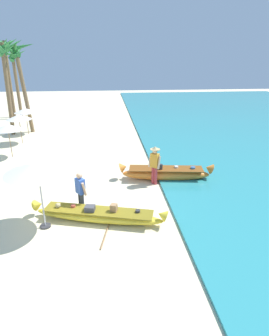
{
  "coord_description": "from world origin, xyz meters",
  "views": [
    {
      "loc": [
        0.95,
        -9.05,
        5.39
      ],
      "look_at": [
        2.07,
        2.13,
        0.9
      ],
      "focal_mm": 29.92,
      "sensor_mm": 36.0,
      "label": 1
    }
  ],
  "objects_px": {
    "palm_tree_tall_inland": "(4,57)",
    "palm_tree_mid_cluster": "(18,62)",
    "paddle": "(107,229)",
    "palm_tree_leaning_seaward": "(13,64)",
    "boat_yellow_foreground": "(98,215)",
    "palm_tree_far_behind": "(5,54)",
    "patio_umbrella_large": "(38,168)",
    "boat_orange_midground": "(166,173)",
    "person_tourist_customer": "(81,191)",
    "person_vendor_hatted": "(155,163)"
  },
  "relations": [
    {
      "from": "boat_yellow_foreground",
      "to": "palm_tree_mid_cluster",
      "type": "xyz_separation_m",
      "value": [
        -5.62,
        13.16,
        4.8
      ]
    },
    {
      "from": "palm_tree_far_behind",
      "to": "paddle",
      "type": "relative_size",
      "value": 4.27
    },
    {
      "from": "palm_tree_tall_inland",
      "to": "palm_tree_leaning_seaward",
      "type": "bearing_deg",
      "value": 101.55
    },
    {
      "from": "palm_tree_mid_cluster",
      "to": "palm_tree_leaning_seaward",
      "type": "bearing_deg",
      "value": 109.79
    },
    {
      "from": "person_tourist_customer",
      "to": "palm_tree_leaning_seaward",
      "type": "xyz_separation_m",
      "value": [
        -6.93,
        17.86,
        3.88
      ]
    },
    {
      "from": "palm_tree_far_behind",
      "to": "palm_tree_leaning_seaward",
      "type": "bearing_deg",
      "value": -43.23
    },
    {
      "from": "patio_umbrella_large",
      "to": "palm_tree_mid_cluster",
      "type": "xyz_separation_m",
      "value": [
        -3.83,
        13.35,
        2.9
      ]
    },
    {
      "from": "person_tourist_customer",
      "to": "palm_tree_mid_cluster",
      "type": "xyz_separation_m",
      "value": [
        -5.0,
        12.5,
        4.15
      ]
    },
    {
      "from": "patio_umbrella_large",
      "to": "palm_tree_far_behind",
      "type": "bearing_deg",
      "value": 108.59
    },
    {
      "from": "person_vendor_hatted",
      "to": "palm_tree_far_behind",
      "type": "bearing_deg",
      "value": 123.34
    },
    {
      "from": "person_tourist_customer",
      "to": "palm_tree_far_behind",
      "type": "distance_m",
      "value": 20.67
    },
    {
      "from": "patio_umbrella_large",
      "to": "palm_tree_far_behind",
      "type": "distance_m",
      "value": 20.8
    },
    {
      "from": "patio_umbrella_large",
      "to": "paddle",
      "type": "relative_size",
      "value": 1.41
    },
    {
      "from": "patio_umbrella_large",
      "to": "palm_tree_leaning_seaward",
      "type": "xyz_separation_m",
      "value": [
        -5.76,
        18.7,
        2.64
      ]
    },
    {
      "from": "palm_tree_leaning_seaward",
      "to": "palm_tree_far_behind",
      "type": "height_order",
      "value": "palm_tree_far_behind"
    },
    {
      "from": "person_vendor_hatted",
      "to": "paddle",
      "type": "xyz_separation_m",
      "value": [
        -2.16,
        -3.46,
        -1.0
      ]
    },
    {
      "from": "person_vendor_hatted",
      "to": "person_tourist_customer",
      "type": "relative_size",
      "value": 1.12
    },
    {
      "from": "palm_tree_mid_cluster",
      "to": "paddle",
      "type": "bearing_deg",
      "value": -66.74
    },
    {
      "from": "palm_tree_leaning_seaward",
      "to": "boat_orange_midground",
      "type": "bearing_deg",
      "value": -55.15
    },
    {
      "from": "boat_yellow_foreground",
      "to": "palm_tree_tall_inland",
      "type": "height_order",
      "value": "palm_tree_tall_inland"
    },
    {
      "from": "boat_orange_midground",
      "to": "person_vendor_hatted",
      "type": "bearing_deg",
      "value": -146.39
    },
    {
      "from": "person_vendor_hatted",
      "to": "person_tourist_customer",
      "type": "distance_m",
      "value": 3.78
    },
    {
      "from": "person_vendor_hatted",
      "to": "palm_tree_far_behind",
      "type": "xyz_separation_m",
      "value": [
        -10.78,
        16.38,
        4.6
      ]
    },
    {
      "from": "person_tourist_customer",
      "to": "patio_umbrella_large",
      "type": "height_order",
      "value": "patio_umbrella_large"
    },
    {
      "from": "palm_tree_tall_inland",
      "to": "palm_tree_leaning_seaward",
      "type": "distance_m",
      "value": 6.09
    },
    {
      "from": "palm_tree_mid_cluster",
      "to": "paddle",
      "type": "distance_m",
      "value": 15.8
    },
    {
      "from": "paddle",
      "to": "palm_tree_mid_cluster",
      "type": "bearing_deg",
      "value": 113.26
    },
    {
      "from": "palm_tree_tall_inland",
      "to": "paddle",
      "type": "xyz_separation_m",
      "value": [
        6.63,
        -13.18,
        -5.33
      ]
    },
    {
      "from": "palm_tree_leaning_seaward",
      "to": "paddle",
      "type": "xyz_separation_m",
      "value": [
        7.84,
        -19.12,
        -4.75
      ]
    },
    {
      "from": "person_tourist_customer",
      "to": "boat_yellow_foreground",
      "type": "bearing_deg",
      "value": -46.74
    },
    {
      "from": "boat_yellow_foreground",
      "to": "palm_tree_far_behind",
      "type": "distance_m",
      "value": 21.65
    },
    {
      "from": "palm_tree_leaning_seaward",
      "to": "palm_tree_tall_inland",
      "type": "bearing_deg",
      "value": -78.45
    },
    {
      "from": "palm_tree_tall_inland",
      "to": "palm_tree_far_behind",
      "type": "height_order",
      "value": "palm_tree_far_behind"
    },
    {
      "from": "person_vendor_hatted",
      "to": "person_tourist_customer",
      "type": "bearing_deg",
      "value": -144.34
    },
    {
      "from": "palm_tree_mid_cluster",
      "to": "paddle",
      "type": "relative_size",
      "value": 3.92
    },
    {
      "from": "palm_tree_mid_cluster",
      "to": "boat_orange_midground",
      "type": "bearing_deg",
      "value": -48.7
    },
    {
      "from": "boat_yellow_foreground",
      "to": "palm_tree_leaning_seaward",
      "type": "height_order",
      "value": "palm_tree_leaning_seaward"
    },
    {
      "from": "boat_orange_midground",
      "to": "palm_tree_mid_cluster",
      "type": "xyz_separation_m",
      "value": [
        -8.69,
        9.89,
        4.73
      ]
    },
    {
      "from": "boat_yellow_foreground",
      "to": "person_vendor_hatted",
      "type": "relative_size",
      "value": 2.68
    },
    {
      "from": "boat_orange_midground",
      "to": "patio_umbrella_large",
      "type": "height_order",
      "value": "patio_umbrella_large"
    },
    {
      "from": "boat_orange_midground",
      "to": "patio_umbrella_large",
      "type": "distance_m",
      "value": 6.24
    },
    {
      "from": "boat_orange_midground",
      "to": "paddle",
      "type": "height_order",
      "value": "boat_orange_midground"
    },
    {
      "from": "person_vendor_hatted",
      "to": "palm_tree_leaning_seaward",
      "type": "relative_size",
      "value": 0.29
    },
    {
      "from": "boat_orange_midground",
      "to": "palm_tree_far_behind",
      "type": "bearing_deg",
      "value": 125.49
    },
    {
      "from": "boat_yellow_foreground",
      "to": "palm_tree_tall_inland",
      "type": "xyz_separation_m",
      "value": [
        -6.33,
        12.57,
        5.12
      ]
    },
    {
      "from": "person_vendor_hatted",
      "to": "person_tourist_customer",
      "type": "xyz_separation_m",
      "value": [
        -3.07,
        -2.2,
        -0.13
      ]
    },
    {
      "from": "palm_tree_tall_inland",
      "to": "palm_tree_mid_cluster",
      "type": "height_order",
      "value": "palm_tree_tall_inland"
    },
    {
      "from": "paddle",
      "to": "patio_umbrella_large",
      "type": "bearing_deg",
      "value": 168.78
    },
    {
      "from": "patio_umbrella_large",
      "to": "palm_tree_mid_cluster",
      "type": "height_order",
      "value": "palm_tree_mid_cluster"
    },
    {
      "from": "boat_orange_midground",
      "to": "palm_tree_leaning_seaward",
      "type": "xyz_separation_m",
      "value": [
        -10.62,
        15.24,
        4.46
      ]
    }
  ]
}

